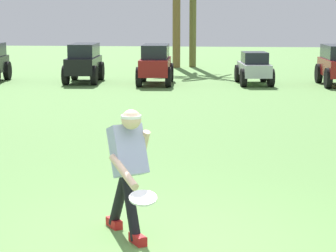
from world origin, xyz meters
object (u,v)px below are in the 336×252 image
Objects in this scene: frisbee_thrower at (128,166)px; parked_car_slot_c at (155,63)px; parked_car_slot_b at (84,62)px; parked_car_slot_d at (254,68)px; frisbee_in_flight at (143,198)px.

parked_car_slot_c is (-1.49, 15.28, -0.08)m from frisbee_thrower.
parked_car_slot_b is 1.00× the size of parked_car_slot_c.
parked_car_slot_b is 1.07× the size of parked_car_slot_d.
parked_car_slot_c is 3.34m from parked_car_slot_d.
frisbee_in_flight is 0.14× the size of parked_car_slot_d.
parked_car_slot_d is at bearing 83.24° from frisbee_thrower.
parked_car_slot_b is (-4.04, 15.63, -0.08)m from frisbee_thrower.
parked_car_slot_c reaches higher than frisbee_in_flight.
frisbee_thrower is 0.81m from frisbee_in_flight.
parked_car_slot_b is at bearing 179.06° from parked_car_slot_d.
frisbee_thrower is 0.62× the size of parked_car_slot_d.
parked_car_slot_b is at bearing 172.17° from parked_car_slot_c.
parked_car_slot_b is at bearing 104.72° from frisbee_in_flight.
frisbee_thrower is at bearing 109.51° from frisbee_in_flight.
frisbee_thrower reaches higher than parked_car_slot_c.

